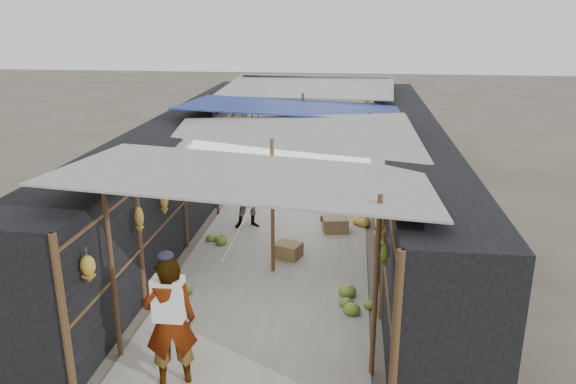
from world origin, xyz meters
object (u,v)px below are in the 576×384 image
at_px(crate_near, 288,251).
at_px(vendor_elderly, 170,322).
at_px(black_basin, 333,218).
at_px(vendor_seated, 338,167).
at_px(shopper_blue, 250,197).

xyz_separation_m(crate_near, vendor_elderly, (-1.04, -4.17, 0.76)).
relative_size(black_basin, vendor_seated, 0.64).
bearing_deg(vendor_elderly, shopper_blue, -109.49).
bearing_deg(crate_near, vendor_elderly, -83.61).
height_order(crate_near, vendor_elderly, vendor_elderly).
xyz_separation_m(crate_near, shopper_blue, (-1.05, 1.57, 0.59)).
relative_size(black_basin, vendor_elderly, 0.32).
xyz_separation_m(black_basin, shopper_blue, (-1.87, -0.64, 0.66)).
bearing_deg(black_basin, vendor_seated, 89.71).
relative_size(black_basin, shopper_blue, 0.39).
bearing_deg(vendor_elderly, black_basin, -125.84).
distance_m(crate_near, shopper_blue, 1.98).
bearing_deg(shopper_blue, vendor_elderly, -102.45).
height_order(black_basin, vendor_elderly, vendor_elderly).
bearing_deg(vendor_seated, shopper_blue, -57.44).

